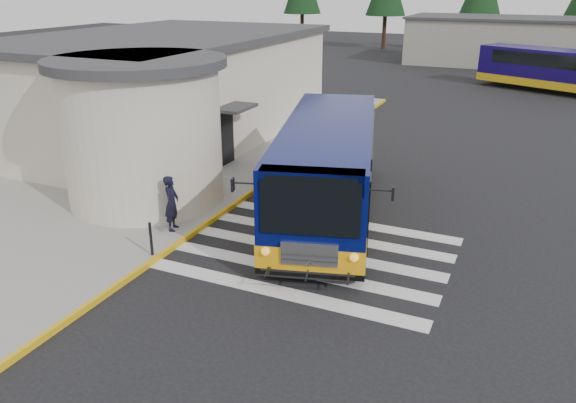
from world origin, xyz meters
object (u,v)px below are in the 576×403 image
at_px(transit_bus, 327,172).
at_px(pedestrian_b, 100,190).
at_px(pedestrian_a, 172,203).
at_px(bollard, 151,239).
at_px(far_bus_a, 551,68).

bearing_deg(transit_bus, pedestrian_b, -166.19).
distance_m(pedestrian_a, bollard, 1.79).
bearing_deg(far_bus_a, pedestrian_b, -177.93).
bearing_deg(transit_bus, pedestrian_a, -152.25).
relative_size(transit_bus, pedestrian_a, 6.46).
bearing_deg(pedestrian_a, transit_bus, -63.79).
bearing_deg(bollard, pedestrian_b, 153.10).
xyz_separation_m(pedestrian_a, far_bus_a, (10.06, 30.51, 0.60)).
height_order(pedestrian_a, bollard, pedestrian_a).
height_order(transit_bus, bollard, transit_bus).
distance_m(pedestrian_a, pedestrian_b, 2.67).
distance_m(bollard, far_bus_a, 33.61).
bearing_deg(pedestrian_b, bollard, 62.16).
xyz_separation_m(transit_bus, pedestrian_a, (-3.68, -3.45, -0.44)).
xyz_separation_m(pedestrian_b, bollard, (3.13, -1.59, -0.43)).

